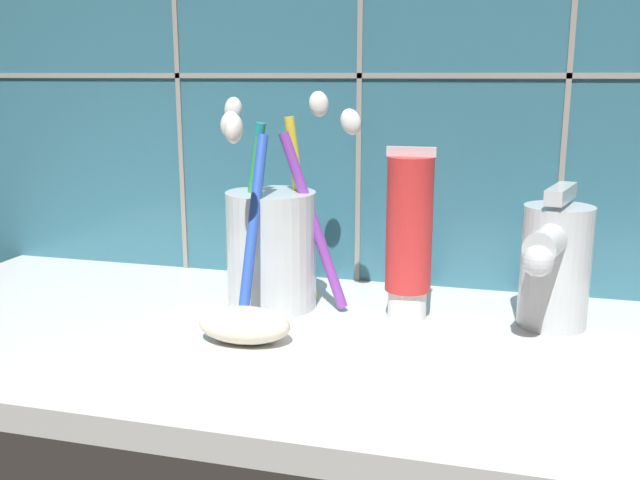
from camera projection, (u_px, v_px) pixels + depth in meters
The scene contains 5 objects.
sink_counter at pixel (292, 345), 57.54cm from camera, with size 75.46×33.53×2.00cm, color silver.
toothbrush_cup at pixel (272, 243), 62.82cm from camera, with size 13.45×13.52×19.05cm.
toothpaste_tube at pixel (409, 235), 59.50cm from camera, with size 4.07×3.87×14.61cm.
sink_faucet at pixel (554, 262), 57.50cm from camera, with size 5.67×10.61×11.66cm.
soap_bar at pixel (244, 325), 55.31cm from camera, with size 7.39×4.65×2.71cm, color silver.
Camera 1 is at (16.27, -51.67, 22.30)cm, focal length 40.00 mm.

